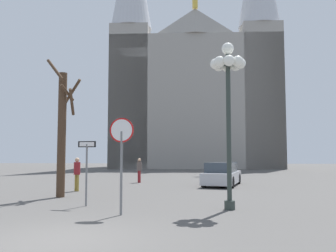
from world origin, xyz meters
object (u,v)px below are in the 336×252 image
at_px(stop_sign, 122,147).
at_px(parked_car_near_silver, 222,175).
at_px(bare_tree, 62,130).
at_px(pedestrian_walking, 139,168).
at_px(cathedral, 195,80).
at_px(street_lamp, 228,83).
at_px(pedestrian_standing, 77,171).
at_px(one_way_arrow_sign, 87,165).

distance_m(stop_sign, parked_car_near_silver, 11.16).
distance_m(bare_tree, pedestrian_walking, 8.44).
bearing_deg(cathedral, street_lamp, -88.26).
relative_size(street_lamp, pedestrian_standing, 3.42).
xyz_separation_m(cathedral, parked_car_near_silver, (1.50, -26.11, -11.06)).
xyz_separation_m(stop_sign, street_lamp, (3.44, 1.33, 2.23)).
bearing_deg(street_lamp, pedestrian_standing, 142.78).
distance_m(bare_tree, pedestrian_standing, 3.10).
xyz_separation_m(cathedral, pedestrian_walking, (-3.69, -24.31, -10.76)).
bearing_deg(cathedral, one_way_arrow_sign, -96.59).
bearing_deg(parked_car_near_silver, street_lamp, -92.73).
xyz_separation_m(one_way_arrow_sign, street_lamp, (5.08, -0.44, 2.86)).
relative_size(cathedral, street_lamp, 6.19).
relative_size(one_way_arrow_sign, pedestrian_walking, 1.49).
height_order(cathedral, pedestrian_walking, cathedral).
xyz_separation_m(parked_car_near_silver, pedestrian_walking, (-5.19, 1.80, 0.30)).
xyz_separation_m(one_way_arrow_sign, parked_car_near_silver, (5.51, 8.60, -0.83)).
xyz_separation_m(bare_tree, pedestrian_standing, (-0.11, 2.44, -1.92)).
bearing_deg(cathedral, parked_car_near_silver, -86.72).
bearing_deg(pedestrian_standing, stop_sign, -61.53).
distance_m(stop_sign, pedestrian_walking, 12.29).
xyz_separation_m(stop_sign, one_way_arrow_sign, (-1.64, 1.76, -0.63)).
height_order(cathedral, street_lamp, cathedral).
xyz_separation_m(street_lamp, pedestrian_standing, (-7.07, 5.37, -3.32)).
height_order(cathedral, bare_tree, cathedral).
bearing_deg(pedestrian_walking, stop_sign, -83.82).
height_order(parked_car_near_silver, pedestrian_standing, pedestrian_standing).
bearing_deg(pedestrian_standing, pedestrian_walking, 67.03).
height_order(bare_tree, parked_car_near_silver, bare_tree).
xyz_separation_m(one_way_arrow_sign, pedestrian_standing, (-2.00, 4.94, -0.46)).
height_order(street_lamp, pedestrian_walking, street_lamp).
bearing_deg(one_way_arrow_sign, stop_sign, -47.11).
relative_size(stop_sign, parked_car_near_silver, 0.65).
bearing_deg(street_lamp, cathedral, 91.74).
relative_size(stop_sign, street_lamp, 0.52).
distance_m(one_way_arrow_sign, pedestrian_walking, 10.42).
distance_m(street_lamp, parked_car_near_silver, 9.77).
xyz_separation_m(street_lamp, parked_car_near_silver, (0.43, 9.04, -3.69)).
height_order(street_lamp, parked_car_near_silver, street_lamp).
distance_m(one_way_arrow_sign, parked_car_near_silver, 10.25).
distance_m(one_way_arrow_sign, street_lamp, 5.84).
distance_m(stop_sign, one_way_arrow_sign, 2.49).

